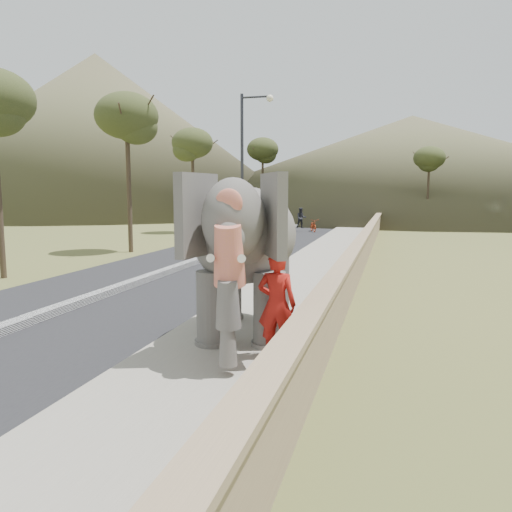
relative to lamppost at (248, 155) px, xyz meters
The scene contains 12 objects.
ground 18.20m from the lamppost, 74.49° to the right, with size 160.00×160.00×0.00m, color olive.
road 8.45m from the lamppost, 92.57° to the right, with size 7.00×120.00×0.03m, color black.
median 8.39m from the lamppost, 92.57° to the right, with size 0.35×120.00×0.22m, color black.
walkway 9.63m from the lamppost, 55.80° to the right, with size 3.00×120.00×0.15m, color #9E9687.
parapet 10.32m from the lamppost, 47.42° to the right, with size 0.30×120.00×1.10m, color tan.
lamppost is the anchor object (origin of this frame).
signboard 3.36m from the lamppost, 78.35° to the right, with size 0.60×0.08×2.40m.
hill_left 50.98m from the lamppost, 131.16° to the left, with size 60.00×60.00×22.00m, color brown.
hill_far 54.02m from the lamppost, 79.66° to the left, with size 80.00×80.00×14.00m, color brown.
elephant_and_man 17.06m from the lamppost, 73.68° to the right, with size 2.81×4.54×3.08m.
motorcyclist 11.77m from the lamppost, 82.30° to the left, with size 1.95×1.88×1.78m.
trees 13.77m from the lamppost, 58.67° to the left, with size 47.86×42.49×9.00m.
Camera 1 is at (2.82, -8.67, 2.99)m, focal length 35.00 mm.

